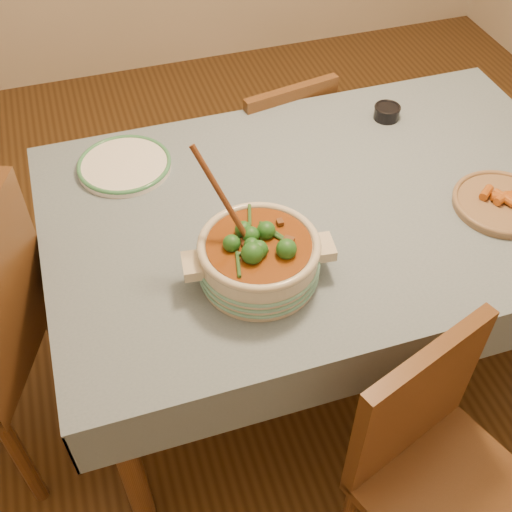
{
  "coord_description": "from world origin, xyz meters",
  "views": [
    {
      "loc": [
        -0.64,
        -1.31,
        2.04
      ],
      "look_at": [
        -0.3,
        -0.25,
        0.86
      ],
      "focal_mm": 45.0,
      "sensor_mm": 36.0,
      "label": 1
    }
  ],
  "objects_px": {
    "fried_plate": "(502,202)",
    "white_plate": "(124,165)",
    "condiment_bowl": "(387,112)",
    "chair_far": "(277,152)",
    "chair_near": "(435,465)",
    "dining_table": "(324,223)",
    "stew_casserole": "(259,256)"
  },
  "relations": [
    {
      "from": "fried_plate",
      "to": "white_plate",
      "type": "bearing_deg",
      "value": 153.31
    },
    {
      "from": "condiment_bowl",
      "to": "chair_far",
      "type": "bearing_deg",
      "value": 133.06
    },
    {
      "from": "white_plate",
      "to": "chair_near",
      "type": "distance_m",
      "value": 1.26
    },
    {
      "from": "chair_near",
      "to": "fried_plate",
      "type": "bearing_deg",
      "value": 30.94
    },
    {
      "from": "white_plate",
      "to": "dining_table",
      "type": "bearing_deg",
      "value": -31.72
    },
    {
      "from": "condiment_bowl",
      "to": "white_plate",
      "type": "bearing_deg",
      "value": 180.0
    },
    {
      "from": "white_plate",
      "to": "chair_near",
      "type": "height_order",
      "value": "chair_near"
    },
    {
      "from": "fried_plate",
      "to": "dining_table",
      "type": "bearing_deg",
      "value": 159.64
    },
    {
      "from": "condiment_bowl",
      "to": "chair_near",
      "type": "distance_m",
      "value": 1.18
    },
    {
      "from": "white_plate",
      "to": "chair_far",
      "type": "relative_size",
      "value": 0.4
    },
    {
      "from": "white_plate",
      "to": "condiment_bowl",
      "type": "relative_size",
      "value": 3.08
    },
    {
      "from": "dining_table",
      "to": "stew_casserole",
      "type": "bearing_deg",
      "value": -141.83
    },
    {
      "from": "stew_casserole",
      "to": "fried_plate",
      "type": "relative_size",
      "value": 1.22
    },
    {
      "from": "stew_casserole",
      "to": "condiment_bowl",
      "type": "distance_m",
      "value": 0.86
    },
    {
      "from": "stew_casserole",
      "to": "chair_near",
      "type": "height_order",
      "value": "stew_casserole"
    },
    {
      "from": "dining_table",
      "to": "chair_far",
      "type": "height_order",
      "value": "chair_far"
    },
    {
      "from": "white_plate",
      "to": "condiment_bowl",
      "type": "height_order",
      "value": "condiment_bowl"
    },
    {
      "from": "dining_table",
      "to": "white_plate",
      "type": "relative_size",
      "value": 5.22
    },
    {
      "from": "stew_casserole",
      "to": "fried_plate",
      "type": "xyz_separation_m",
      "value": [
        0.77,
        0.05,
        -0.06
      ]
    },
    {
      "from": "dining_table",
      "to": "chair_near",
      "type": "bearing_deg",
      "value": -88.89
    },
    {
      "from": "dining_table",
      "to": "chair_far",
      "type": "xyz_separation_m",
      "value": [
        0.07,
        0.65,
        -0.21
      ]
    },
    {
      "from": "chair_near",
      "to": "white_plate",
      "type": "bearing_deg",
      "value": 97.71
    },
    {
      "from": "stew_casserole",
      "to": "condiment_bowl",
      "type": "height_order",
      "value": "stew_casserole"
    },
    {
      "from": "chair_far",
      "to": "fried_plate",
      "type": "bearing_deg",
      "value": 106.05
    },
    {
      "from": "stew_casserole",
      "to": "chair_far",
      "type": "height_order",
      "value": "stew_casserole"
    },
    {
      "from": "stew_casserole",
      "to": "fried_plate",
      "type": "distance_m",
      "value": 0.77
    },
    {
      "from": "white_plate",
      "to": "stew_casserole",
      "type": "bearing_deg",
      "value": -65.07
    },
    {
      "from": "condiment_bowl",
      "to": "fried_plate",
      "type": "xyz_separation_m",
      "value": [
        0.12,
        -0.52,
        -0.01
      ]
    },
    {
      "from": "white_plate",
      "to": "condiment_bowl",
      "type": "bearing_deg",
      "value": 0.0
    },
    {
      "from": "condiment_bowl",
      "to": "chair_far",
      "type": "height_order",
      "value": "condiment_bowl"
    },
    {
      "from": "dining_table",
      "to": "fried_plate",
      "type": "height_order",
      "value": "fried_plate"
    },
    {
      "from": "chair_near",
      "to": "condiment_bowl",
      "type": "bearing_deg",
      "value": 52.81
    }
  ]
}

